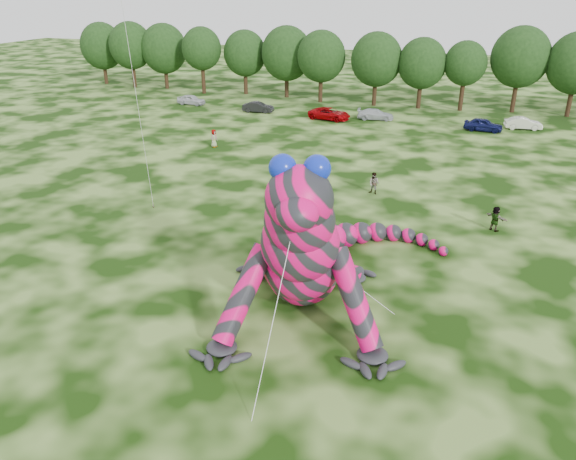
# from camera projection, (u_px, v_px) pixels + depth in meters

# --- Properties ---
(ground) EXTENTS (240.00, 240.00, 0.00)m
(ground) POSITION_uv_depth(u_px,v_px,m) (335.00, 382.00, 23.54)
(ground) COLOR #16330A
(ground) RESTS_ON ground
(inflatable_gecko) EXTENTS (19.23, 21.24, 8.98)m
(inflatable_gecko) POSITION_uv_depth(u_px,v_px,m) (305.00, 215.00, 28.57)
(inflatable_gecko) COLOR #E00861
(inflatable_gecko) RESTS_ON ground
(flying_kite) EXTENTS (3.46, 5.41, 16.49)m
(flying_kite) POSITION_uv_depth(u_px,v_px,m) (122.00, 3.00, 31.09)
(flying_kite) COLOR red
(flying_kite) RESTS_ON ground
(tree_0) EXTENTS (6.91, 6.22, 9.51)m
(tree_0) POSITION_uv_depth(u_px,v_px,m) (103.00, 53.00, 89.28)
(tree_0) COLOR black
(tree_0) RESTS_ON ground
(tree_1) EXTENTS (6.74, 6.07, 9.81)m
(tree_1) POSITION_uv_depth(u_px,v_px,m) (132.00, 55.00, 86.30)
(tree_1) COLOR black
(tree_1) RESTS_ON ground
(tree_2) EXTENTS (7.04, 6.34, 9.64)m
(tree_2) POSITION_uv_depth(u_px,v_px,m) (165.00, 56.00, 85.30)
(tree_2) COLOR black
(tree_2) RESTS_ON ground
(tree_3) EXTENTS (5.81, 5.23, 9.44)m
(tree_3) POSITION_uv_depth(u_px,v_px,m) (202.00, 60.00, 81.65)
(tree_3) COLOR black
(tree_3) RESTS_ON ground
(tree_4) EXTENTS (6.22, 5.60, 9.06)m
(tree_4) POSITION_uv_depth(u_px,v_px,m) (245.00, 62.00, 81.28)
(tree_4) COLOR black
(tree_4) RESTS_ON ground
(tree_5) EXTENTS (7.16, 6.44, 9.80)m
(tree_5) POSITION_uv_depth(u_px,v_px,m) (287.00, 62.00, 78.89)
(tree_5) COLOR black
(tree_5) RESTS_ON ground
(tree_6) EXTENTS (6.52, 5.86, 9.49)m
(tree_6) POSITION_uv_depth(u_px,v_px,m) (321.00, 66.00, 75.73)
(tree_6) COLOR black
(tree_6) RESTS_ON ground
(tree_7) EXTENTS (6.68, 6.01, 9.48)m
(tree_7) POSITION_uv_depth(u_px,v_px,m) (376.00, 69.00, 73.55)
(tree_7) COLOR black
(tree_7) RESTS_ON ground
(tree_8) EXTENTS (6.14, 5.53, 8.94)m
(tree_8) POSITION_uv_depth(u_px,v_px,m) (421.00, 73.00, 72.01)
(tree_8) COLOR black
(tree_8) RESTS_ON ground
(tree_9) EXTENTS (5.27, 4.74, 8.68)m
(tree_9) POSITION_uv_depth(u_px,v_px,m) (464.00, 76.00, 70.76)
(tree_9) COLOR black
(tree_9) RESTS_ON ground
(tree_10) EXTENTS (7.09, 6.38, 10.50)m
(tree_10) POSITION_uv_depth(u_px,v_px,m) (519.00, 70.00, 69.50)
(tree_10) COLOR black
(tree_10) RESTS_ON ground
(tree_11) EXTENTS (7.01, 6.31, 10.07)m
(tree_11) POSITION_uv_depth(u_px,v_px,m) (575.00, 75.00, 67.30)
(tree_11) COLOR black
(tree_11) RESTS_ON ground
(car_0) EXTENTS (3.95, 1.73, 1.32)m
(car_0) POSITION_uv_depth(u_px,v_px,m) (191.00, 100.00, 75.67)
(car_0) COLOR silver
(car_0) RESTS_ON ground
(car_1) EXTENTS (4.06, 1.75, 1.30)m
(car_1) POSITION_uv_depth(u_px,v_px,m) (258.00, 107.00, 71.28)
(car_1) COLOR black
(car_1) RESTS_ON ground
(car_2) EXTENTS (5.36, 3.06, 1.41)m
(car_2) POSITION_uv_depth(u_px,v_px,m) (329.00, 114.00, 67.51)
(car_2) COLOR #9C0207
(car_2) RESTS_ON ground
(car_3) EXTENTS (4.55, 2.39, 1.26)m
(car_3) POSITION_uv_depth(u_px,v_px,m) (376.00, 114.00, 67.57)
(car_3) COLOR #B7BCC0
(car_3) RESTS_ON ground
(car_4) EXTENTS (4.29, 2.00, 1.42)m
(car_4) POSITION_uv_depth(u_px,v_px,m) (483.00, 125.00, 62.41)
(car_4) COLOR #0F1345
(car_4) RESTS_ON ground
(car_5) EXTENTS (4.21, 2.06, 1.33)m
(car_5) POSITION_uv_depth(u_px,v_px,m) (523.00, 123.00, 63.19)
(car_5) COLOR silver
(car_5) RESTS_ON ground
(spectator_5) EXTENTS (1.59, 1.33, 1.72)m
(spectator_5) POSITION_uv_depth(u_px,v_px,m) (495.00, 219.00, 37.49)
(spectator_5) COLOR gray
(spectator_5) RESTS_ON ground
(spectator_0) EXTENTS (0.64, 0.45, 1.68)m
(spectator_0) POSITION_uv_depth(u_px,v_px,m) (316.00, 172.00, 46.66)
(spectator_0) COLOR gray
(spectator_0) RESTS_ON ground
(spectator_4) EXTENTS (0.69, 0.94, 1.78)m
(spectator_4) POSITION_uv_depth(u_px,v_px,m) (214.00, 138.00, 56.36)
(spectator_4) COLOR gray
(spectator_4) RESTS_ON ground
(spectator_1) EXTENTS (0.98, 0.84, 1.73)m
(spectator_1) POSITION_uv_depth(u_px,v_px,m) (374.00, 183.00, 43.94)
(spectator_1) COLOR gray
(spectator_1) RESTS_ON ground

